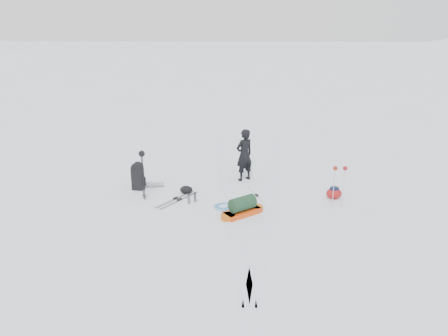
{
  "coord_description": "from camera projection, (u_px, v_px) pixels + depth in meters",
  "views": [
    {
      "loc": [
        0.02,
        -11.64,
        4.98
      ],
      "look_at": [
        -0.16,
        0.23,
        0.95
      ],
      "focal_mm": 35.0,
      "sensor_mm": 36.0,
      "label": 1
    }
  ],
  "objects": [
    {
      "name": "ski_poles_silver",
      "position": [
        340.0,
        173.0,
        11.89
      ],
      "size": [
        0.39,
        0.13,
        1.23
      ],
      "rotation": [
        0.0,
        0.0,
        0.15
      ],
      "color": "#B4B7BB",
      "rests_on": "ground"
    },
    {
      "name": "ground",
      "position": [
        229.0,
        202.0,
        12.62
      ],
      "size": [
        200.0,
        200.0,
        0.0
      ],
      "primitive_type": "plane",
      "color": "white",
      "rests_on": "ground"
    },
    {
      "name": "ski_tracks",
      "position": [
        249.0,
        190.0,
        13.44
      ],
      "size": [
        3.38,
        17.97,
        0.01
      ],
      "color": "silver",
      "rests_on": "ground"
    },
    {
      "name": "expedition_rucksack",
      "position": [
        140.0,
        177.0,
        13.44
      ],
      "size": [
        0.95,
        0.47,
        0.88
      ],
      "rotation": [
        0.0,
        0.0,
        -0.16
      ],
      "color": "black",
      "rests_on": "ground"
    },
    {
      "name": "rope_coil",
      "position": [
        223.0,
        206.0,
        12.23
      ],
      "size": [
        0.69,
        0.69,
        0.06
      ],
      "rotation": [
        0.0,
        0.0,
        0.35
      ],
      "color": "#4FA5C0",
      "rests_on": "ground"
    },
    {
      "name": "stuff_sack",
      "position": [
        186.0,
        190.0,
        13.19
      ],
      "size": [
        0.45,
        0.38,
        0.24
      ],
      "rotation": [
        0.0,
        0.0,
        -0.27
      ],
      "color": "black",
      "rests_on": "ground"
    },
    {
      "name": "pulk_sled",
      "position": [
        242.0,
        208.0,
        11.72
      ],
      "size": [
        1.31,
        1.12,
        0.52
      ],
      "rotation": [
        0.0,
        0.0,
        0.64
      ],
      "color": "#D4400C",
      "rests_on": "ground"
    },
    {
      "name": "small_daypack",
      "position": [
        334.0,
        193.0,
        12.79
      ],
      "size": [
        0.47,
        0.37,
        0.39
      ],
      "rotation": [
        0.0,
        0.0,
        -0.07
      ],
      "color": "maroon",
      "rests_on": "ground"
    },
    {
      "name": "ski_poles_black",
      "position": [
        142.0,
        160.0,
        12.42
      ],
      "size": [
        0.18,
        0.19,
        1.48
      ],
      "rotation": [
        0.0,
        0.0,
        -0.06
      ],
      "color": "black",
      "rests_on": "ground"
    },
    {
      "name": "touring_skis_white",
      "position": [
        254.0,
        196.0,
        12.98
      ],
      "size": [
        0.72,
        1.61,
        0.06
      ],
      "rotation": [
        0.0,
        0.0,
        -1.26
      ],
      "color": "white",
      "rests_on": "ground"
    },
    {
      "name": "skier",
      "position": [
        244.0,
        155.0,
        14.07
      ],
      "size": [
        0.75,
        0.7,
        1.71
      ],
      "primitive_type": "imported",
      "rotation": [
        0.0,
        0.0,
        3.77
      ],
      "color": "black",
      "rests_on": "ground"
    },
    {
      "name": "thermos_pair",
      "position": [
        192.0,
        198.0,
        12.52
      ],
      "size": [
        0.24,
        0.23,
        0.3
      ],
      "rotation": [
        0.0,
        0.0,
        -0.04
      ],
      "color": "#5B5D63",
      "rests_on": "ground"
    },
    {
      "name": "touring_skis_grey",
      "position": [
        177.0,
        199.0,
        12.74
      ],
      "size": [
        1.14,
        1.45,
        0.06
      ],
      "rotation": [
        0.0,
        0.0,
        0.95
      ],
      "color": "gray",
      "rests_on": "ground"
    }
  ]
}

